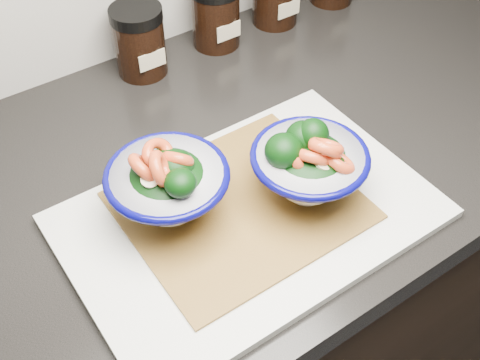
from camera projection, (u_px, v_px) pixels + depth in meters
cabinet at (282, 295)px, 1.23m from camera, size 3.43×0.58×0.86m
countertop at (297, 130)px, 0.91m from camera, size 3.50×0.60×0.04m
cutting_board at (249, 216)px, 0.76m from camera, size 0.45×0.30×0.01m
bamboo_mat at (240, 205)px, 0.76m from camera, size 0.28×0.24×0.00m
bowl_left at (168, 184)px, 0.71m from camera, size 0.15×0.15×0.12m
bowl_right at (308, 165)px, 0.74m from camera, size 0.15×0.15×0.11m
spice_jar_a at (139, 41)px, 0.94m from camera, size 0.08×0.08×0.11m
spice_jar_b at (216, 14)px, 0.99m from camera, size 0.08×0.08×0.11m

